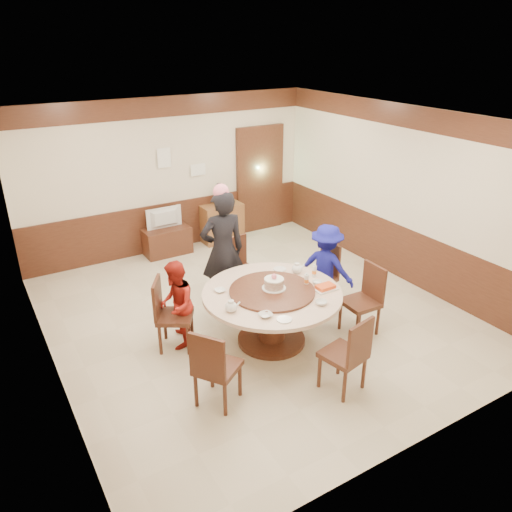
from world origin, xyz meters
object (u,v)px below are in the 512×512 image
person_standing (223,251)px  tv_stand (167,241)px  side_cabinet (222,223)px  shrimp_platter (325,288)px  person_red (176,305)px  banquet_table (272,306)px  birthday_cake (274,283)px  television (165,219)px  person_blue (326,267)px  thermos (219,196)px

person_standing → tv_stand: 2.38m
side_cabinet → tv_stand: bearing=-178.5°
shrimp_platter → side_cabinet: shrimp_platter is taller
person_red → side_cabinet: (2.16, 2.90, -0.22)m
tv_stand → side_cabinet: bearing=1.5°
banquet_table → person_red: 1.24m
side_cabinet → birthday_cake: bearing=-106.7°
banquet_table → side_cabinet: banquet_table is taller
shrimp_platter → tv_stand: 3.86m
television → banquet_table: bearing=90.7°
shrimp_platter → television: size_ratio=0.45×
side_cabinet → person_blue: bearing=-88.2°
banquet_table → shrimp_platter: (0.62, -0.30, 0.24)m
person_standing → birthday_cake: size_ratio=5.86×
person_blue → tv_stand: 3.36m
person_standing → thermos: (1.14, 2.32, 0.03)m
person_blue → television: 3.33m
person_standing → banquet_table: bearing=102.9°
shrimp_platter → side_cabinet: size_ratio=0.37×
person_standing → side_cabinet: bearing=-108.9°
birthday_cake → thermos: (1.00, 3.47, 0.09)m
person_standing → television: person_standing is taller
side_cabinet → thermos: (-0.04, 0.00, 0.56)m
television → side_cabinet: television is taller
birthday_cake → television: bearing=92.2°
side_cabinet → person_standing: bearing=-116.9°
television → person_red: bearing=70.0°
person_blue → birthday_cake: (-1.14, -0.35, 0.20)m
banquet_table → birthday_cake: size_ratio=5.82×
banquet_table → person_blue: size_ratio=1.38×
birthday_cake → television: 3.44m
shrimp_platter → side_cabinet: 3.84m
person_blue → television: size_ratio=1.95×
person_standing → television: 2.30m
television → thermos: thermos is taller
side_cabinet → television: bearing=-178.5°
person_red → thermos: person_red is taller
tv_stand → thermos: bearing=1.5°
person_standing → tv_stand: (0.01, 2.29, -0.66)m
person_standing → shrimp_platter: bearing=124.3°
tv_stand → television: television is taller
person_standing → side_cabinet: size_ratio=2.27×
person_blue → side_cabinet: person_blue is taller
banquet_table → television: 3.46m
person_standing → person_red: size_ratio=1.53×
person_standing → tv_stand: person_standing is taller
banquet_table → person_standing: person_standing is taller
banquet_table → shrimp_platter: shrimp_platter is taller
birthday_cake → television: birthday_cake is taller
tv_stand → side_cabinet: 1.17m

